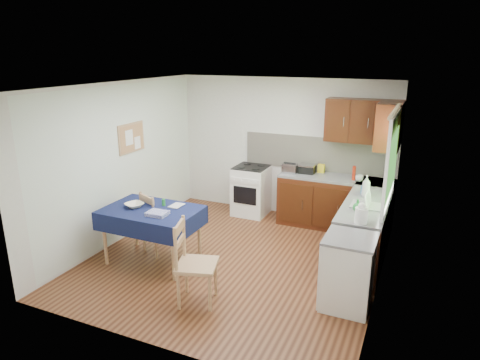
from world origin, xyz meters
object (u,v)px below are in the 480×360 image
at_px(sandwich_press, 307,169).
at_px(kettle, 361,214).
at_px(chair_near, 193,260).
at_px(chair_far, 156,221).
at_px(dining_table, 151,216).
at_px(dish_rack, 368,205).
at_px(toaster, 290,168).

distance_m(sandwich_press, kettle, 2.29).
bearing_deg(chair_near, chair_far, 34.47).
bearing_deg(chair_far, kettle, -153.09).
relative_size(dining_table, dish_rack, 3.03).
height_order(dining_table, chair_near, chair_near).
relative_size(chair_far, kettle, 3.57).
relative_size(dining_table, chair_far, 1.40).
bearing_deg(chair_near, sandwich_press, -26.62).
bearing_deg(toaster, dish_rack, -60.72).
bearing_deg(kettle, chair_near, -147.48).
relative_size(sandwich_press, kettle, 1.01).
bearing_deg(dining_table, chair_far, 129.36).
bearing_deg(chair_far, dish_rack, -141.01).
bearing_deg(dish_rack, toaster, 128.83).
bearing_deg(kettle, dish_rack, 90.55).
distance_m(chair_far, chair_near, 1.52).
distance_m(chair_near, kettle, 2.13).
bearing_deg(chair_far, sandwich_press, -105.52).
bearing_deg(sandwich_press, chair_far, -146.00).
height_order(dining_table, toaster, toaster).
xyz_separation_m(dining_table, toaster, (1.32, 2.24, 0.29)).
bearing_deg(dining_table, dish_rack, 35.53).
bearing_deg(dish_rack, dining_table, -171.90).
height_order(dining_table, chair_far, chair_far).
bearing_deg(chair_far, dining_table, 138.46).
bearing_deg(kettle, dining_table, -171.21).
xyz_separation_m(dining_table, chair_far, (-0.12, 0.27, -0.20)).
height_order(chair_near, toaster, toaster).
xyz_separation_m(toaster, sandwich_press, (0.27, 0.14, -0.01)).
bearing_deg(chair_near, dish_rack, -61.46).
bearing_deg(sandwich_press, dining_table, -140.64).
relative_size(chair_far, toaster, 3.78).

